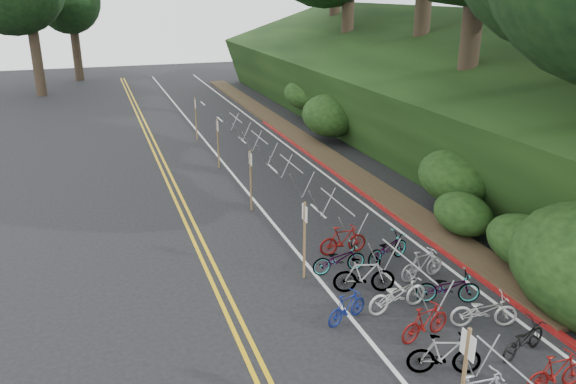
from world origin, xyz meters
TOP-DOWN VIEW (x-y plane):
  - ground at (0.00, 0.00)m, footprint 120.00×120.00m
  - road_markings at (0.63, 10.10)m, footprint 7.47×80.00m
  - red_curb at (5.70, 12.00)m, footprint 0.25×28.00m
  - embankment at (12.96, 19.04)m, footprint 14.30×48.14m
  - bike_racks_rest at (3.00, 13.00)m, footprint 1.14×23.00m
  - signpost_near at (0.92, -2.41)m, footprint 0.08×0.40m
  - signposts_rest at (0.60, 14.00)m, footprint 0.08×18.40m
  - bike_front at (0.82, 2.36)m, footprint 0.92×1.47m
  - bike_valet at (2.98, 1.53)m, footprint 3.31×10.92m

SIDE VIEW (x-z plane):
  - ground at x=0.00m, z-range 0.00..0.00m
  - road_markings at x=0.63m, z-range 0.00..0.01m
  - red_curb at x=5.70m, z-range 0.00..0.10m
  - bike_front at x=0.82m, z-range 0.00..0.85m
  - bike_valet at x=2.98m, z-range -0.06..1.04m
  - bike_racks_rest at x=3.00m, z-range 0.27..1.44m
  - signposts_rest at x=0.60m, z-range 0.18..2.68m
  - signpost_near at x=0.92m, z-range 0.19..2.92m
  - embankment at x=12.96m, z-range -1.99..7.12m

